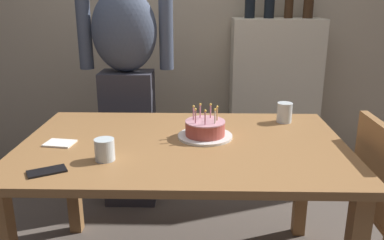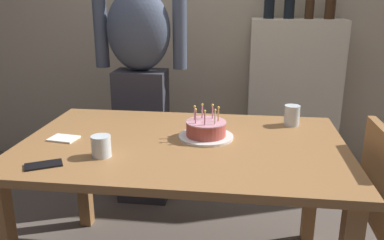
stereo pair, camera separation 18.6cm
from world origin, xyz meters
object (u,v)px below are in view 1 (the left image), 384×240
birthday_cake (205,130)px  water_glass_far (105,150)px  person_man_bearded (127,79)px  napkin_stack (60,143)px  water_glass_near (284,112)px  cell_phone (47,171)px

birthday_cake → water_glass_far: bearing=-145.6°
birthday_cake → person_man_bearded: bearing=124.5°
birthday_cake → napkin_stack: (-0.67, -0.11, -0.03)m
water_glass_far → person_man_bearded: person_man_bearded is taller
water_glass_near → person_man_bearded: size_ratio=0.06×
water_glass_near → water_glass_far: (-0.84, -0.54, -0.01)m
cell_phone → birthday_cake: bearing=4.3°
water_glass_near → person_man_bearded: bearing=152.6°
birthday_cake → water_glass_near: bearing=30.6°
napkin_stack → cell_phone: bearing=-80.0°
birthday_cake → napkin_stack: 0.68m
person_man_bearded → napkin_stack: bearing=79.0°
birthday_cake → cell_phone: (-0.61, -0.41, -0.03)m
water_glass_near → cell_phone: (-1.04, -0.66, -0.05)m
birthday_cake → napkin_stack: birthday_cake is taller
birthday_cake → water_glass_near: size_ratio=2.48×
birthday_cake → person_man_bearded: size_ratio=0.16×
birthday_cake → water_glass_far: size_ratio=2.87×
water_glass_far → cell_phone: size_ratio=0.63×
birthday_cake → water_glass_far: birthday_cake is taller
birthday_cake → water_glass_far: (-0.42, -0.29, 0.01)m
water_glass_far → person_man_bearded: bearing=94.9°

